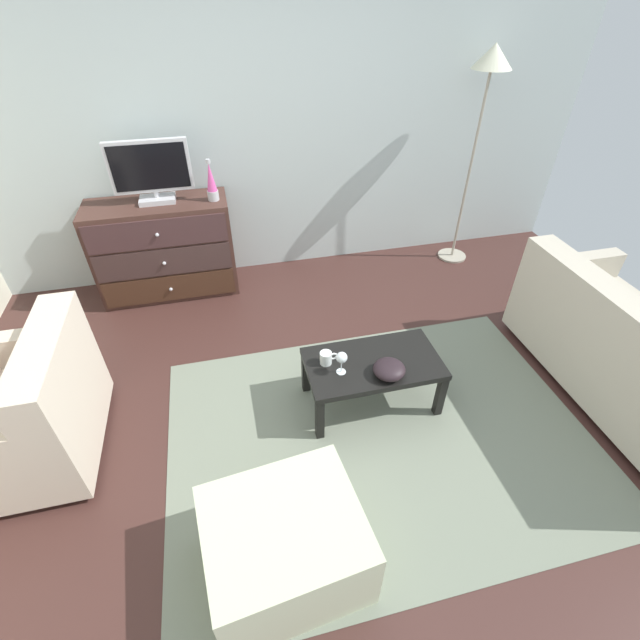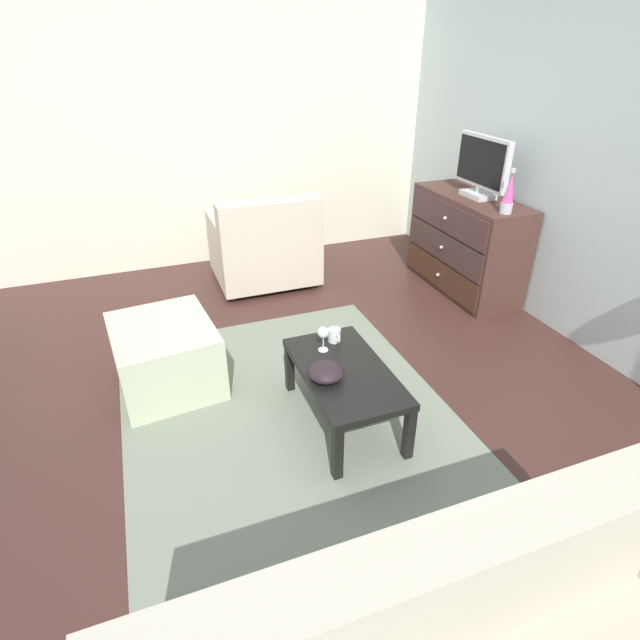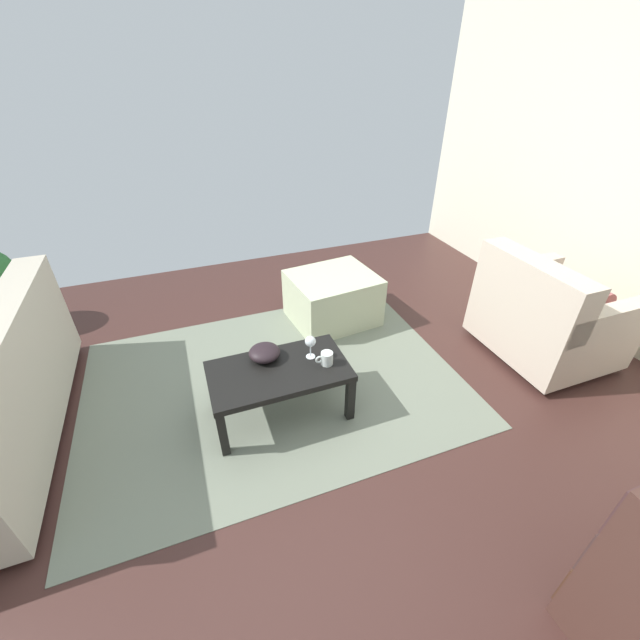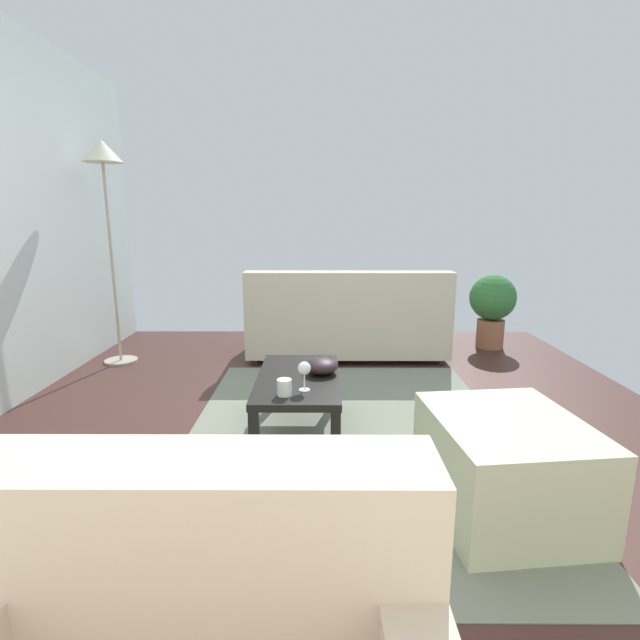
# 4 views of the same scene
# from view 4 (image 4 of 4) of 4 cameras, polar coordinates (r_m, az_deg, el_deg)

# --- Properties ---
(ground_plane) EXTENTS (5.65, 4.70, 0.05)m
(ground_plane) POSITION_cam_4_polar(r_m,az_deg,el_deg) (2.69, -0.71, -16.32)
(ground_plane) COLOR #3E241F
(area_rug) EXTENTS (2.60, 1.90, 0.01)m
(area_rug) POSITION_cam_4_polar(r_m,az_deg,el_deg) (2.86, 3.49, -13.87)
(area_rug) COLOR slate
(area_rug) RESTS_ON ground_plane
(coffee_table) EXTENTS (0.86, 0.47, 0.37)m
(coffee_table) POSITION_cam_4_polar(r_m,az_deg,el_deg) (2.76, -2.61, -7.77)
(coffee_table) COLOR black
(coffee_table) RESTS_ON ground_plane
(wine_glass) EXTENTS (0.07, 0.07, 0.16)m
(wine_glass) POSITION_cam_4_polar(r_m,az_deg,el_deg) (2.50, -1.90, -5.94)
(wine_glass) COLOR silver
(wine_glass) RESTS_ON coffee_table
(mug) EXTENTS (0.11, 0.08, 0.08)m
(mug) POSITION_cam_4_polar(r_m,az_deg,el_deg) (2.46, -4.31, -8.05)
(mug) COLOR silver
(mug) RESTS_ON coffee_table
(bowl_decorative) EXTENTS (0.20, 0.20, 0.09)m
(bowl_decorative) POSITION_cam_4_polar(r_m,az_deg,el_deg) (2.78, 0.15, -5.56)
(bowl_decorative) COLOR black
(bowl_decorative) RESTS_ON coffee_table
(couch_large) EXTENTS (0.85, 1.78, 0.81)m
(couch_large) POSITION_cam_4_polar(r_m,az_deg,el_deg) (4.39, 3.19, -0.08)
(couch_large) COLOR #332319
(couch_large) RESTS_ON ground_plane
(ottoman) EXTENTS (0.76, 0.67, 0.43)m
(ottoman) POSITION_cam_4_polar(r_m,az_deg,el_deg) (2.27, 21.40, -16.07)
(ottoman) COLOR beige
(ottoman) RESTS_ON ground_plane
(standing_lamp) EXTENTS (0.32, 0.32, 1.88)m
(standing_lamp) POSITION_cam_4_polar(r_m,az_deg,el_deg) (4.43, -24.60, 15.77)
(standing_lamp) COLOR #A59E8C
(standing_lamp) RESTS_ON ground_plane
(potted_plant) EXTENTS (0.44, 0.44, 0.72)m
(potted_plant) POSITION_cam_4_polar(r_m,az_deg,el_deg) (4.90, 20.03, 1.81)
(potted_plant) COLOR brown
(potted_plant) RESTS_ON ground_plane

